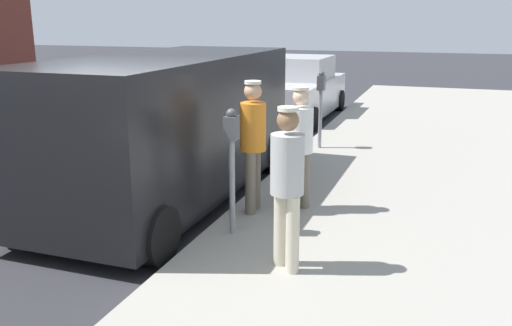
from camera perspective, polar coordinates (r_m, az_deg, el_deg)
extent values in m
plane|color=#2D2D33|center=(7.12, -13.66, -7.71)|extent=(80.00, 80.00, 0.00)
cube|color=#9E998E|center=(6.08, 16.00, -11.16)|extent=(5.00, 32.00, 0.15)
cylinder|color=gray|center=(6.55, -2.48, -2.53)|extent=(0.07, 0.07, 1.15)
cube|color=#4C4C51|center=(6.37, -2.56, 3.62)|extent=(0.14, 0.18, 0.28)
sphere|color=#47474C|center=(6.34, -2.57, 5.12)|extent=(0.12, 0.12, 0.12)
cylinder|color=gray|center=(10.99, 6.65, 4.52)|extent=(0.07, 0.07, 1.15)
cube|color=#4C4C51|center=(10.89, 6.77, 8.22)|extent=(0.14, 0.18, 0.28)
sphere|color=#47474C|center=(10.87, 6.79, 9.11)|extent=(0.12, 0.12, 0.12)
cylinder|color=beige|center=(5.61, 3.80, -7.41)|extent=(0.14, 0.14, 0.81)
cylinder|color=beige|center=(5.78, 2.53, -6.72)|extent=(0.14, 0.14, 0.81)
cylinder|color=#B7B7B7|center=(5.47, 3.26, -0.13)|extent=(0.34, 0.34, 0.61)
sphere|color=#8C6647|center=(5.37, 3.33, 4.45)|extent=(0.22, 0.22, 0.22)
cylinder|color=silver|center=(5.36, 3.35, 5.61)|extent=(0.21, 0.21, 0.04)
cylinder|color=#726656|center=(7.42, -0.05, -1.65)|extent=(0.14, 0.14, 0.84)
cylinder|color=#726656|center=(7.22, -0.58, -2.13)|extent=(0.14, 0.14, 0.84)
cylinder|color=orange|center=(7.15, -0.32, 3.77)|extent=(0.34, 0.34, 0.63)
sphere|color=tan|center=(7.07, -0.33, 7.43)|extent=(0.23, 0.23, 0.23)
cylinder|color=silver|center=(7.06, -0.33, 8.34)|extent=(0.22, 0.22, 0.04)
cylinder|color=#726656|center=(7.50, 5.04, -1.70)|extent=(0.14, 0.14, 0.80)
cylinder|color=#726656|center=(7.34, 3.92, -2.05)|extent=(0.14, 0.14, 0.80)
cylinder|color=white|center=(7.25, 4.59, 3.41)|extent=(0.34, 0.34, 0.60)
sphere|color=beige|center=(7.18, 4.67, 6.83)|extent=(0.22, 0.22, 0.22)
cylinder|color=silver|center=(7.17, 4.68, 7.69)|extent=(0.21, 0.21, 0.04)
cube|color=black|center=(8.18, -9.07, 4.02)|extent=(2.06, 5.22, 1.96)
cube|color=black|center=(6.12, -20.24, 3.38)|extent=(1.84, 0.10, 0.88)
cylinder|color=black|center=(6.24, -10.08, -7.41)|extent=(0.23, 0.68, 0.68)
cylinder|color=black|center=(7.33, -23.16, -5.01)|extent=(0.23, 0.68, 0.68)
cylinder|color=black|center=(9.83, 1.74, 1.09)|extent=(0.23, 0.68, 0.68)
cylinder|color=black|center=(10.56, -8.12, 1.91)|extent=(0.23, 0.68, 0.68)
cube|color=#BCBCC1|center=(15.10, 4.17, 6.94)|extent=(1.87, 4.42, 0.89)
cube|color=#BCBCC1|center=(15.22, 4.45, 9.81)|extent=(1.62, 2.00, 0.60)
cylinder|color=black|center=(13.35, 5.79, 4.52)|extent=(0.23, 0.60, 0.60)
cylinder|color=black|center=(13.86, -1.15, 4.98)|extent=(0.23, 0.60, 0.60)
cylinder|color=black|center=(16.54, 8.60, 6.43)|extent=(0.23, 0.60, 0.60)
cylinder|color=black|center=(16.95, 2.85, 6.78)|extent=(0.23, 0.60, 0.60)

